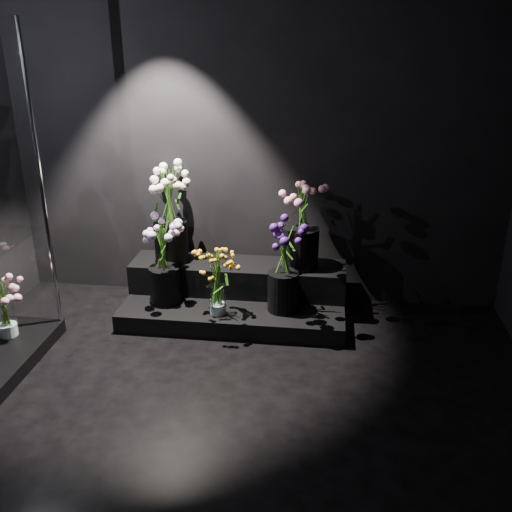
# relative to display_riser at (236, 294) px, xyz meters

# --- Properties ---
(floor) EXTENTS (4.00, 4.00, 0.00)m
(floor) POSITION_rel_display_riser_xyz_m (0.12, -1.65, -0.16)
(floor) COLOR black
(floor) RESTS_ON ground
(wall_back) EXTENTS (4.00, 0.00, 4.00)m
(wall_back) POSITION_rel_display_riser_xyz_m (0.12, 0.35, 1.24)
(wall_back) COLOR black
(wall_back) RESTS_ON floor
(display_riser) EXTENTS (1.74, 0.77, 0.39)m
(display_riser) POSITION_rel_display_riser_xyz_m (0.00, 0.00, 0.00)
(display_riser) COLOR black
(display_riser) RESTS_ON floor
(bouquet_orange_bells) EXTENTS (0.29, 0.29, 0.51)m
(bouquet_orange_bells) POSITION_rel_display_riser_xyz_m (-0.09, -0.32, 0.25)
(bouquet_orange_bells) COLOR white
(bouquet_orange_bells) RESTS_ON display_riser
(bouquet_lilac) EXTENTS (0.39, 0.39, 0.68)m
(bouquet_lilac) POSITION_rel_display_riser_xyz_m (-0.54, -0.17, 0.38)
(bouquet_lilac) COLOR black
(bouquet_lilac) RESTS_ON display_riser
(bouquet_purple) EXTENTS (0.39, 0.39, 0.70)m
(bouquet_purple) POSITION_rel_display_riser_xyz_m (0.39, -0.20, 0.37)
(bouquet_purple) COLOR black
(bouquet_purple) RESTS_ON display_riser
(bouquet_cream_roses) EXTENTS (0.39, 0.39, 0.77)m
(bouquet_cream_roses) POSITION_rel_display_riser_xyz_m (-0.54, 0.08, 0.67)
(bouquet_cream_roses) COLOR black
(bouquet_cream_roses) RESTS_ON display_riser
(bouquet_pink_roses) EXTENTS (0.40, 0.40, 0.69)m
(bouquet_pink_roses) POSITION_rel_display_riser_xyz_m (0.51, 0.10, 0.60)
(bouquet_pink_roses) COLOR black
(bouquet_pink_roses) RESTS_ON display_riser
(bouquet_case_base_pink) EXTENTS (0.33, 0.33, 0.42)m
(bouquet_case_base_pink) POSITION_rel_display_riser_xyz_m (-1.54, -0.77, 0.17)
(bouquet_case_base_pink) COLOR white
(bouquet_case_base_pink) RESTS_ON display_case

